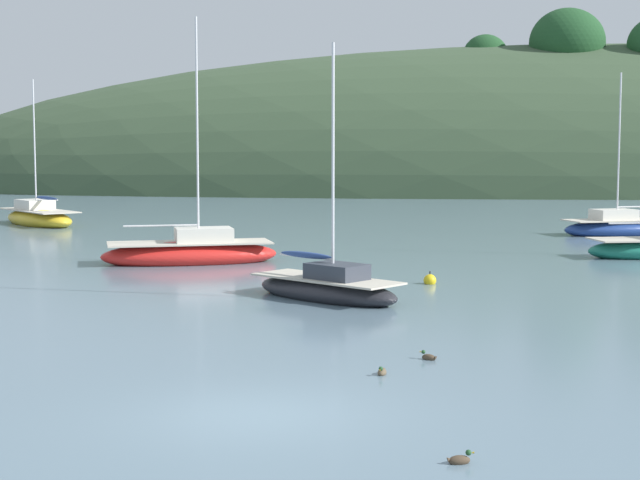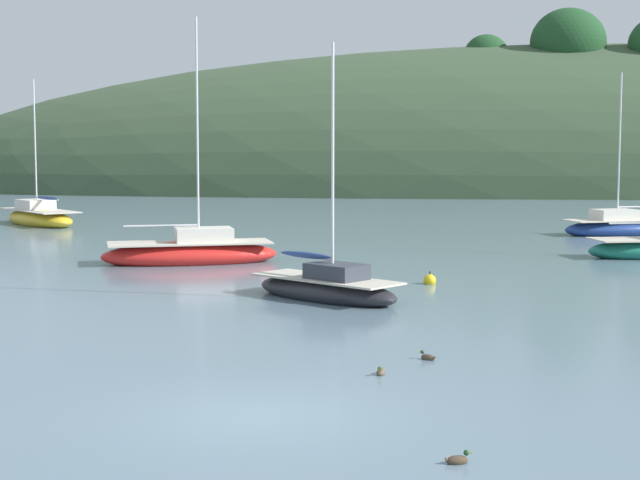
# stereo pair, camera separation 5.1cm
# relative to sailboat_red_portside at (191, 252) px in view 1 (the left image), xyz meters

# --- Properties ---
(ground_plane) EXTENTS (400.00, 400.00, 0.00)m
(ground_plane) POSITION_rel_sailboat_red_portside_xyz_m (5.38, -22.47, -0.43)
(ground_plane) COLOR slate
(far_shoreline_hill) EXTENTS (150.00, 36.00, 33.96)m
(far_shoreline_hill) POSITION_rel_sailboat_red_portside_xyz_m (30.44, 66.69, -0.35)
(far_shoreline_hill) COLOR #384C33
(far_shoreline_hill) RESTS_ON ground
(sailboat_red_portside) EXTENTS (7.53, 4.33, 10.13)m
(sailboat_red_portside) POSITION_rel_sailboat_red_portside_xyz_m (0.00, 0.00, 0.00)
(sailboat_red_portside) COLOR red
(sailboat_red_portside) RESTS_ON ground
(sailboat_teal_outer) EXTENTS (6.93, 7.35, 9.00)m
(sailboat_teal_outer) POSITION_rel_sailboat_red_portside_xyz_m (-12.81, 18.92, 0.02)
(sailboat_teal_outer) COLOR gold
(sailboat_teal_outer) RESTS_ON ground
(sailboat_blue_center) EXTENTS (5.39, 4.92, 8.05)m
(sailboat_blue_center) POSITION_rel_sailboat_red_portside_xyz_m (5.96, -9.20, -0.07)
(sailboat_blue_center) COLOR #232328
(sailboat_blue_center) RESTS_ON ground
(sailboat_grey_yawl) EXTENTS (7.19, 4.30, 8.86)m
(sailboat_grey_yawl) POSITION_rel_sailboat_red_portside_xyz_m (20.73, 14.01, -0.02)
(sailboat_grey_yawl) COLOR navy
(sailboat_grey_yawl) RESTS_ON ground
(mooring_buoy_outer) EXTENTS (0.44, 0.44, 0.54)m
(mooring_buoy_outer) POSITION_rel_sailboat_red_portside_xyz_m (9.34, -5.64, -0.31)
(mooring_buoy_outer) COLOR yellow
(mooring_buoy_outer) RESTS_ON ground
(duck_trailing) EXTENTS (0.39, 0.34, 0.24)m
(duck_trailing) POSITION_rel_sailboat_red_portside_xyz_m (8.61, -17.77, -0.37)
(duck_trailing) COLOR #473828
(duck_trailing) RESTS_ON ground
(duck_lone_left) EXTENTS (0.24, 0.43, 0.24)m
(duck_lone_left) POSITION_rel_sailboat_red_portside_xyz_m (7.56, -19.27, -0.37)
(duck_lone_left) COLOR brown
(duck_lone_left) RESTS_ON ground
(duck_lone_right) EXTENTS (0.42, 0.26, 0.24)m
(duck_lone_right) POSITION_rel_sailboat_red_portside_xyz_m (8.67, -24.97, -0.37)
(duck_lone_right) COLOR #473828
(duck_lone_right) RESTS_ON ground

